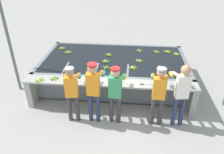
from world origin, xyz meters
TOP-DOWN VIEW (x-y plane):
  - ground_plane at (0.00, 0.00)m, footprint 80.00×80.00m
  - wash_tank at (0.00, 1.75)m, footprint 4.81×2.63m
  - work_ledge at (0.00, 0.23)m, footprint 4.81×0.45m
  - worker_0 at (-0.90, -0.35)m, footprint 0.46×0.73m
  - worker_1 at (-0.34, -0.32)m, footprint 0.44×0.73m
  - worker_2 at (0.21, -0.31)m, footprint 0.46×0.73m
  - worker_3 at (1.28, -0.29)m, footprint 0.43×0.73m
  - worker_4 at (1.83, -0.28)m, footprint 0.46×0.74m
  - banana_bunch_floating_0 at (0.83, 1.63)m, footprint 0.26×0.28m
  - banana_bunch_floating_1 at (-0.25, 1.49)m, footprint 0.28×0.27m
  - banana_bunch_floating_2 at (1.85, 2.48)m, footprint 0.28×0.28m
  - banana_bunch_floating_3 at (-1.98, 2.45)m, footprint 0.27×0.28m
  - banana_bunch_floating_4 at (0.84, 2.47)m, footprint 0.28×0.28m
  - banana_bunch_floating_5 at (2.13, 2.29)m, footprint 0.27×0.28m
  - banana_bunch_floating_6 at (-0.18, 1.05)m, footprint 0.28×0.28m
  - banana_bunch_floating_7 at (1.45, 2.42)m, footprint 0.28×0.27m
  - banana_bunch_floating_8 at (-0.19, 2.01)m, footprint 0.28×0.27m
  - banana_bunch_floating_9 at (0.64, 1.12)m, footprint 0.28×0.27m
  - banana_bunch_floating_10 at (-1.66, 2.10)m, footprint 0.28×0.28m
  - banana_bunch_ledge_0 at (-1.56, 0.26)m, footprint 0.28×0.28m
  - banana_bunch_ledge_1 at (-1.95, 0.13)m, footprint 0.28×0.28m
  - knife_0 at (0.95, 0.19)m, footprint 0.35×0.08m
  - knife_1 at (2.13, 0.17)m, footprint 0.34×0.14m
  - support_post_left at (-3.08, 0.97)m, footprint 0.09×0.09m

SIDE VIEW (x-z plane):
  - ground_plane at x=0.00m, z-range 0.00..0.00m
  - wash_tank at x=0.00m, z-range -0.01..0.88m
  - work_ledge at x=0.00m, z-range 0.20..1.08m
  - knife_0 at x=0.95m, z-range 0.89..0.90m
  - knife_1 at x=2.13m, z-range 0.89..0.90m
  - banana_bunch_floating_1 at x=-0.25m, z-range 0.86..0.94m
  - banana_bunch_floating_2 at x=1.85m, z-range 0.86..0.94m
  - banana_bunch_floating_10 at x=-1.66m, z-range 0.86..0.94m
  - banana_bunch_floating_8 at x=-0.19m, z-range 0.86..0.94m
  - banana_bunch_floating_9 at x=0.64m, z-range 0.86..0.94m
  - banana_bunch_floating_0 at x=0.83m, z-range 0.86..0.94m
  - banana_bunch_floating_3 at x=-1.98m, z-range 0.86..0.94m
  - banana_bunch_floating_5 at x=2.13m, z-range 0.86..0.94m
  - banana_bunch_floating_7 at x=1.45m, z-range 0.86..0.94m
  - banana_bunch_floating_4 at x=0.84m, z-range 0.86..0.94m
  - banana_bunch_floating_6 at x=-0.18m, z-range 0.86..0.94m
  - banana_bunch_ledge_0 at x=-1.56m, z-range 0.87..0.94m
  - banana_bunch_ledge_1 at x=-1.95m, z-range 0.87..0.94m
  - worker_0 at x=-0.90m, z-range 0.16..1.76m
  - worker_2 at x=0.21m, z-range 0.17..1.80m
  - worker_3 at x=1.28m, z-range 0.18..1.84m
  - worker_1 at x=-0.34m, z-range 0.19..1.90m
  - worker_4 at x=1.83m, z-range 0.19..1.94m
  - support_post_left at x=-3.08m, z-range 0.00..3.20m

